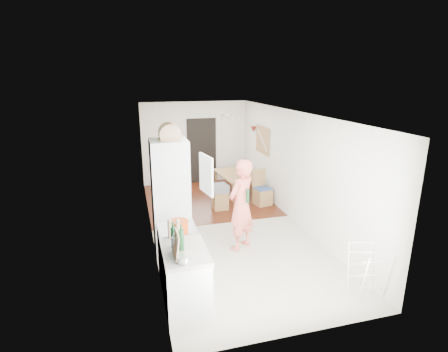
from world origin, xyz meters
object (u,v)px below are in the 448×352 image
dining_table (237,185)px  dining_chair (263,188)px  person (241,197)px  drying_rack (368,272)px  stool (220,200)px

dining_table → dining_chair: bearing=-167.8°
person → drying_rack: bearing=87.2°
person → dining_chair: person is taller
drying_rack → dining_chair: bearing=105.8°
dining_chair → stool: 1.16m
dining_table → stool: 1.37m
person → dining_chair: (1.27, 2.09, -0.58)m
dining_chair → stool: bearing=168.0°
dining_table → stool: (-0.79, -1.12, -0.00)m
dining_table → drying_rack: 5.23m
dining_chair → dining_table: bearing=94.8°
person → drying_rack: person is taller
drying_rack → stool: bearing=121.3°
stool → drying_rack: bearing=-73.5°
stool → drying_rack: size_ratio=0.55×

